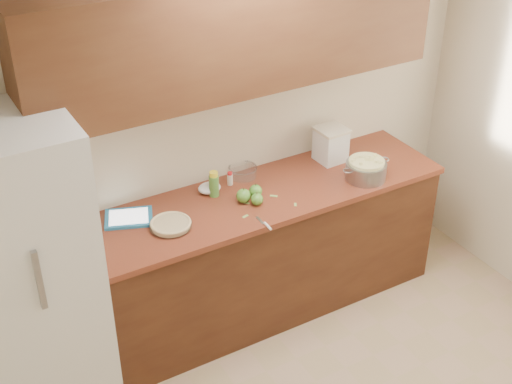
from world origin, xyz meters
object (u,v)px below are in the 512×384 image
colander (366,170)px  tablet (129,218)px  flour_canister (331,144)px  pie (171,225)px

colander → tablet: size_ratio=1.06×
colander → flour_canister: (-0.06, 0.32, 0.06)m
pie → flour_canister: size_ratio=1.04×
colander → tablet: (-1.54, 0.33, -0.06)m
flour_canister → tablet: (-1.48, 0.00, -0.11)m
pie → tablet: (-0.18, 0.21, -0.01)m
tablet → flour_canister: bearing=21.1°
pie → colander: (1.35, -0.12, 0.04)m
tablet → pie: bearing=-27.3°
colander → flour_canister: 0.33m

